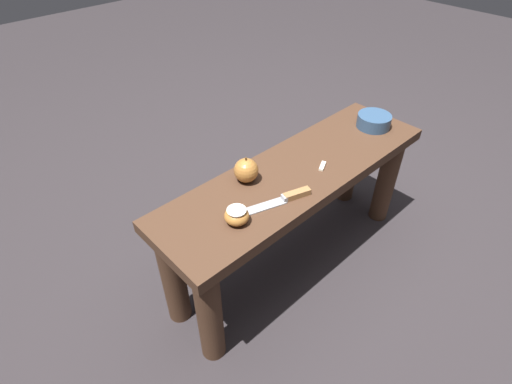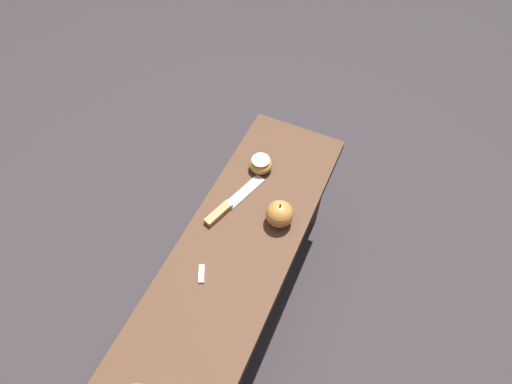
% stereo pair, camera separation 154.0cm
% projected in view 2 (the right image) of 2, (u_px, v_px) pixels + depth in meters
% --- Properties ---
extents(ground_plane, '(8.00, 8.00, 0.00)m').
position_uv_depth(ground_plane, '(236.00, 312.00, 1.43)').
color(ground_plane, '#2D282B').
extents(wooden_bench, '(1.06, 0.31, 0.44)m').
position_uv_depth(wooden_bench, '(231.00, 276.00, 1.16)').
color(wooden_bench, '#472D1E').
rests_on(wooden_bench, ground_plane).
extents(knife, '(0.22, 0.10, 0.02)m').
position_uv_depth(knife, '(227.00, 207.00, 1.15)').
color(knife, '#9EA0A5').
rests_on(knife, wooden_bench).
extents(apple_whole, '(0.08, 0.08, 0.09)m').
position_uv_depth(apple_whole, '(280.00, 214.00, 1.10)').
color(apple_whole, '#B27233').
rests_on(apple_whole, wooden_bench).
extents(apple_cut, '(0.07, 0.07, 0.05)m').
position_uv_depth(apple_cut, '(261.00, 164.00, 1.22)').
color(apple_cut, '#B27233').
rests_on(apple_cut, wooden_bench).
extents(apple_slice_near_knife, '(0.05, 0.03, 0.01)m').
position_uv_depth(apple_slice_near_knife, '(202.00, 274.00, 1.04)').
color(apple_slice_near_knife, white).
rests_on(apple_slice_near_knife, wooden_bench).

